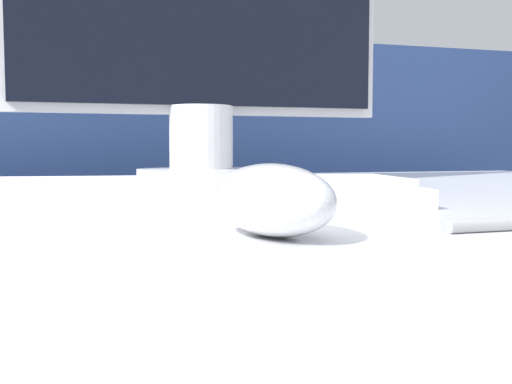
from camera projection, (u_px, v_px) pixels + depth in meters
partition_panel at (152, 285)px, 1.23m from camera, size 5.00×0.03×1.02m
computer_mouse_near at (272, 199)px, 0.33m from camera, size 0.07×0.11×0.04m
keyboard at (153, 193)px, 0.49m from camera, size 0.45×0.17×0.02m
monitor at (200, 1)px, 0.81m from camera, size 0.52×0.18×0.48m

